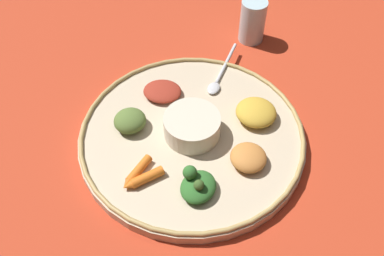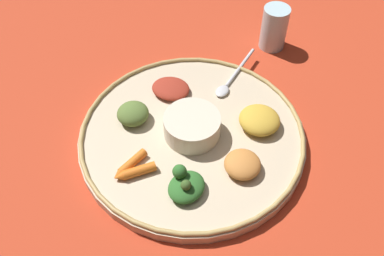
% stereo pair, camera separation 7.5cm
% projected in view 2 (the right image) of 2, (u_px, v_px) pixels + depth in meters
% --- Properties ---
extents(ground_plane, '(2.40, 2.40, 0.00)m').
position_uv_depth(ground_plane, '(192.00, 140.00, 0.78)').
color(ground_plane, '#B7381E').
extents(platter, '(0.41, 0.41, 0.02)m').
position_uv_depth(platter, '(192.00, 137.00, 0.77)').
color(platter, '#C6B293').
rests_on(platter, ground_plane).
extents(platter_rim, '(0.40, 0.40, 0.01)m').
position_uv_depth(platter_rim, '(192.00, 132.00, 0.76)').
color(platter_rim, tan).
rests_on(platter_rim, platter).
extents(center_bowl, '(0.10, 0.10, 0.04)m').
position_uv_depth(center_bowl, '(192.00, 125.00, 0.75)').
color(center_bowl, beige).
rests_on(center_bowl, platter).
extents(spoon, '(0.15, 0.08, 0.01)m').
position_uv_depth(spoon, '(231.00, 80.00, 0.85)').
color(spoon, silver).
rests_on(spoon, platter).
extents(greens_pile, '(0.08, 0.08, 0.04)m').
position_uv_depth(greens_pile, '(186.00, 185.00, 0.67)').
color(greens_pile, '#2D6628').
rests_on(greens_pile, platter).
extents(carrot_near_spoon, '(0.07, 0.05, 0.01)m').
position_uv_depth(carrot_near_spoon, '(130.00, 164.00, 0.71)').
color(carrot_near_spoon, orange).
rests_on(carrot_near_spoon, platter).
extents(carrot_outer, '(0.04, 0.07, 0.02)m').
position_uv_depth(carrot_outer, '(136.00, 172.00, 0.70)').
color(carrot_outer, orange).
rests_on(carrot_outer, platter).
extents(mound_lentil_yellow, '(0.10, 0.10, 0.03)m').
position_uv_depth(mound_lentil_yellow, '(259.00, 120.00, 0.76)').
color(mound_lentil_yellow, gold).
rests_on(mound_lentil_yellow, platter).
extents(mound_collards, '(0.08, 0.08, 0.03)m').
position_uv_depth(mound_collards, '(133.00, 114.00, 0.77)').
color(mound_collards, '#567033').
rests_on(mound_collards, platter).
extents(mound_squash, '(0.08, 0.08, 0.03)m').
position_uv_depth(mound_squash, '(242.00, 164.00, 0.70)').
color(mound_squash, '#C67A38').
rests_on(mound_squash, platter).
extents(mound_beet, '(0.08, 0.09, 0.02)m').
position_uv_depth(mound_beet, '(171.00, 88.00, 0.82)').
color(mound_beet, maroon).
rests_on(mound_beet, platter).
extents(drinking_glass, '(0.06, 0.06, 0.10)m').
position_uv_depth(drinking_glass, '(274.00, 30.00, 0.92)').
color(drinking_glass, silver).
rests_on(drinking_glass, ground_plane).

